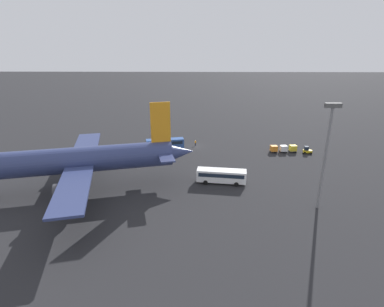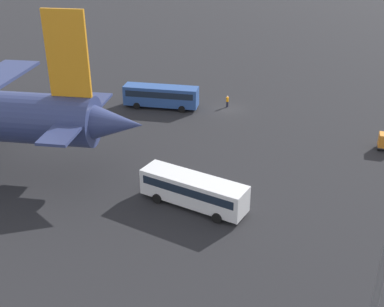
% 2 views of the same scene
% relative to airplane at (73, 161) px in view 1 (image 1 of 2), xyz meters
% --- Properties ---
extents(ground_plane, '(600.00, 600.00, 0.00)m').
position_rel_airplane_xyz_m(ground_plane, '(-25.38, -31.14, -6.88)').
color(ground_plane, '#232326').
extents(airplane, '(51.15, 44.11, 18.28)m').
position_rel_airplane_xyz_m(airplane, '(0.00, 0.00, 0.00)').
color(airplane, navy).
rests_on(airplane, ground).
extents(shuttle_bus_near, '(11.37, 4.92, 3.31)m').
position_rel_airplane_xyz_m(shuttle_bus_near, '(-16.00, -27.67, -4.90)').
color(shuttle_bus_near, '#2D5199').
rests_on(shuttle_bus_near, ground).
extents(shuttle_bus_far, '(11.24, 4.14, 3.15)m').
position_rel_airplane_xyz_m(shuttle_bus_far, '(-31.10, -4.70, -4.98)').
color(shuttle_bus_far, white).
rests_on(shuttle_bus_far, ground).
extents(baggage_tug, '(2.52, 1.84, 2.10)m').
position_rel_airplane_xyz_m(baggage_tug, '(-57.32, -25.21, -5.93)').
color(baggage_tug, gold).
rests_on(baggage_tug, ground).
extents(worker_person, '(0.38, 0.38, 1.74)m').
position_rel_airplane_xyz_m(worker_person, '(-25.00, -31.87, -6.00)').
color(worker_person, '#1E1E2D').
rests_on(worker_person, ground).
extents(cargo_cart_yellow, '(2.16, 1.89, 2.06)m').
position_rel_airplane_xyz_m(cargo_cart_yellow, '(-53.54, -26.26, -5.68)').
color(cargo_cart_yellow, '#38383D').
rests_on(cargo_cart_yellow, ground).
extents(cargo_cart_white, '(2.16, 1.89, 2.06)m').
position_rel_airplane_xyz_m(cargo_cart_white, '(-50.70, -25.96, -5.68)').
color(cargo_cart_white, '#38383D').
rests_on(cargo_cart_white, ground).
extents(cargo_cart_orange, '(2.16, 1.89, 2.06)m').
position_rel_airplane_xyz_m(cargo_cart_orange, '(-47.87, -25.80, -5.68)').
color(cargo_cart_orange, '#38383D').
rests_on(cargo_cart_orange, ground).
extents(light_pole, '(2.80, 0.70, 20.06)m').
position_rel_airplane_xyz_m(light_pole, '(-48.72, 6.03, 5.22)').
color(light_pole, slate).
rests_on(light_pole, ground).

